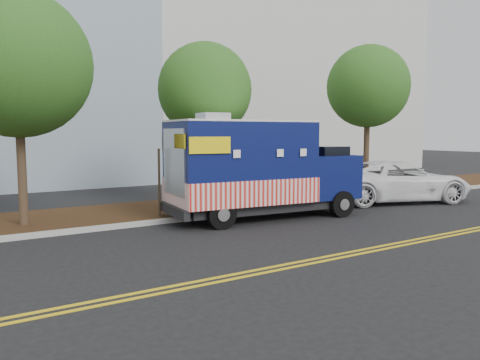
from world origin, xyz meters
TOP-DOWN VIEW (x-y plane):
  - ground at (0.00, 0.00)m, footprint 120.00×120.00m
  - curb at (0.00, 1.40)m, footprint 120.00×0.18m
  - mulch_strip at (0.00, 3.50)m, footprint 120.00×4.00m
  - centerline_near at (0.00, -4.45)m, footprint 120.00×0.10m
  - centerline_far at (0.00, -4.70)m, footprint 120.00×0.10m
  - tree_a at (-6.57, 2.76)m, footprint 4.30×4.30m
  - tree_b at (0.16, 3.74)m, footprint 3.63×3.63m
  - tree_c at (8.22, 2.83)m, footprint 3.78×3.78m
  - sign_post at (-2.58, 1.86)m, footprint 0.06×0.06m
  - food_truck at (0.38, 0.56)m, footprint 6.94×3.19m
  - white_car at (7.59, 0.58)m, footprint 6.81×4.77m

SIDE VIEW (x-z plane):
  - ground at x=0.00m, z-range 0.00..0.00m
  - centerline_near at x=0.00m, z-range 0.00..0.01m
  - centerline_far at x=0.00m, z-range 0.00..0.01m
  - curb at x=0.00m, z-range 0.00..0.15m
  - mulch_strip at x=0.00m, z-range 0.00..0.15m
  - white_car at x=7.59m, z-range 0.00..1.73m
  - sign_post at x=-2.58m, z-range 0.00..2.40m
  - food_truck at x=0.38m, z-range -0.17..3.37m
  - tree_b at x=0.16m, z-range 1.36..7.74m
  - tree_a at x=-6.57m, z-range 1.37..8.42m
  - tree_c at x=8.22m, z-range 1.56..8.49m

